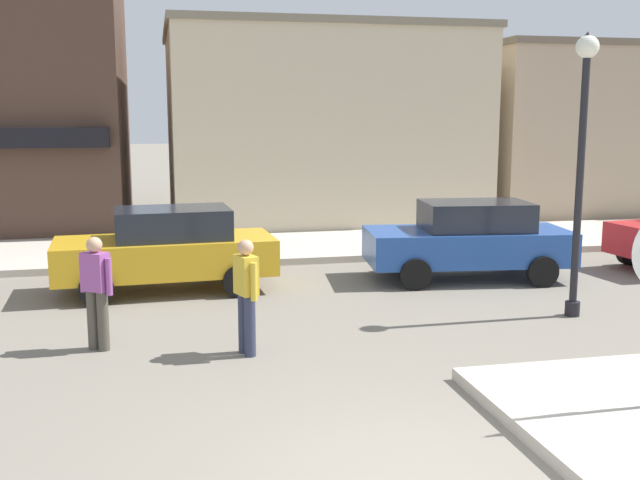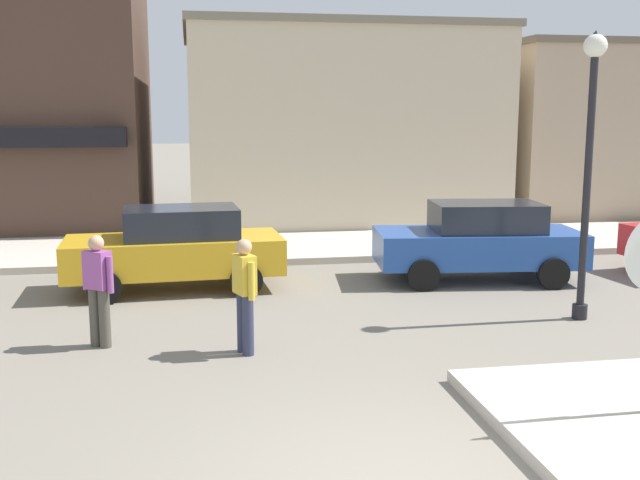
{
  "view_description": "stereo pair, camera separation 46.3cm",
  "coord_description": "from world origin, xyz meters",
  "px_view_note": "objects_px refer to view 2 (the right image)",
  "views": [
    {
      "loc": [
        -2.22,
        -5.8,
        3.28
      ],
      "look_at": [
        0.04,
        4.5,
        1.5
      ],
      "focal_mm": 42.0,
      "sensor_mm": 36.0,
      "label": 1
    },
    {
      "loc": [
        -1.77,
        -5.89,
        3.28
      ],
      "look_at": [
        0.04,
        4.5,
        1.5
      ],
      "focal_mm": 42.0,
      "sensor_mm": 36.0,
      "label": 2
    }
  ],
  "objects_px": {
    "lamp_post": "(590,135)",
    "parked_car_second": "(480,240)",
    "parked_car_nearest": "(176,247)",
    "pedestrian_crossing_near": "(245,292)",
    "pedestrian_crossing_far": "(98,287)"
  },
  "relations": [
    {
      "from": "parked_car_second",
      "to": "lamp_post",
      "type": "bearing_deg",
      "value": -79.8
    },
    {
      "from": "lamp_post",
      "to": "parked_car_nearest",
      "type": "bearing_deg",
      "value": 153.55
    },
    {
      "from": "pedestrian_crossing_far",
      "to": "parked_car_second",
      "type": "bearing_deg",
      "value": 24.6
    },
    {
      "from": "parked_car_nearest",
      "to": "parked_car_second",
      "type": "height_order",
      "value": "same"
    },
    {
      "from": "lamp_post",
      "to": "pedestrian_crossing_near",
      "type": "height_order",
      "value": "lamp_post"
    },
    {
      "from": "parked_car_second",
      "to": "pedestrian_crossing_far",
      "type": "bearing_deg",
      "value": -155.4
    },
    {
      "from": "lamp_post",
      "to": "parked_car_second",
      "type": "xyz_separation_m",
      "value": [
        -0.54,
        3.0,
        -2.15
      ]
    },
    {
      "from": "parked_car_second",
      "to": "pedestrian_crossing_near",
      "type": "distance_m",
      "value": 6.26
    },
    {
      "from": "parked_car_nearest",
      "to": "parked_car_second",
      "type": "distance_m",
      "value": 5.93
    },
    {
      "from": "pedestrian_crossing_far",
      "to": "lamp_post",
      "type": "bearing_deg",
      "value": 1.43
    },
    {
      "from": "parked_car_nearest",
      "to": "pedestrian_crossing_near",
      "type": "distance_m",
      "value": 4.19
    },
    {
      "from": "parked_car_nearest",
      "to": "pedestrian_crossing_near",
      "type": "height_order",
      "value": "pedestrian_crossing_near"
    },
    {
      "from": "pedestrian_crossing_near",
      "to": "pedestrian_crossing_far",
      "type": "relative_size",
      "value": 1.0
    },
    {
      "from": "lamp_post",
      "to": "parked_car_second",
      "type": "height_order",
      "value": "lamp_post"
    },
    {
      "from": "parked_car_nearest",
      "to": "pedestrian_crossing_near",
      "type": "xyz_separation_m",
      "value": [
        0.99,
        -4.07,
        0.06
      ]
    }
  ]
}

